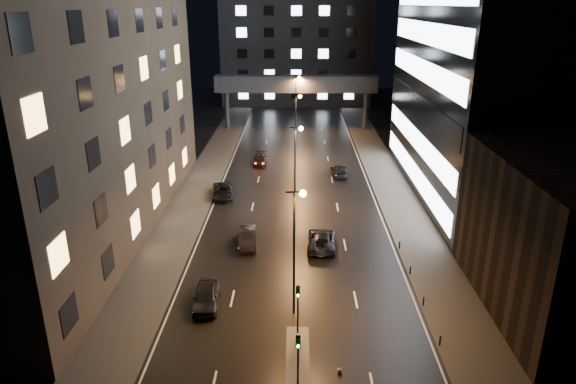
% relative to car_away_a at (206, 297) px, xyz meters
% --- Properties ---
extents(ground, '(160.00, 160.00, 0.00)m').
position_rel_car_away_a_xyz_m(ground, '(6.91, 31.08, -0.83)').
color(ground, black).
rests_on(ground, ground).
extents(sidewalk_left, '(5.00, 110.00, 0.15)m').
position_rel_car_away_a_xyz_m(sidewalk_left, '(-5.59, 26.08, -0.75)').
color(sidewalk_left, '#383533').
rests_on(sidewalk_left, ground).
extents(sidewalk_right, '(5.00, 110.00, 0.15)m').
position_rel_car_away_a_xyz_m(sidewalk_right, '(19.41, 26.08, -0.75)').
color(sidewalk_right, '#383533').
rests_on(sidewalk_right, ground).
extents(building_left, '(15.00, 48.00, 40.00)m').
position_rel_car_away_a_xyz_m(building_left, '(-15.59, 15.08, 19.17)').
color(building_left, '#2D2319').
rests_on(building_left, ground).
extents(building_right_low, '(10.00, 18.00, 12.00)m').
position_rel_car_away_a_xyz_m(building_right_low, '(26.91, 0.08, 5.17)').
color(building_right_low, black).
rests_on(building_right_low, ground).
extents(building_right_glass, '(20.00, 36.00, 45.00)m').
position_rel_car_away_a_xyz_m(building_right_glass, '(31.91, 27.08, 21.67)').
color(building_right_glass, black).
rests_on(building_right_glass, ground).
extents(building_far, '(34.00, 14.00, 25.00)m').
position_rel_car_away_a_xyz_m(building_far, '(6.91, 89.08, 11.67)').
color(building_far, '#333335').
rests_on(building_far, ground).
extents(skybridge, '(30.00, 3.00, 10.00)m').
position_rel_car_away_a_xyz_m(skybridge, '(6.91, 61.08, 7.51)').
color(skybridge, '#333335').
rests_on(skybridge, ground).
extents(median_island, '(1.60, 8.00, 0.15)m').
position_rel_car_away_a_xyz_m(median_island, '(7.21, -6.92, -0.75)').
color(median_island, '#383533').
rests_on(median_island, ground).
extents(traffic_signal_near, '(0.28, 0.34, 4.40)m').
position_rel_car_away_a_xyz_m(traffic_signal_near, '(7.21, -4.43, 2.27)').
color(traffic_signal_near, black).
rests_on(traffic_signal_near, median_island).
extents(traffic_signal_far, '(0.28, 0.34, 4.40)m').
position_rel_car_away_a_xyz_m(traffic_signal_far, '(7.21, -9.93, 2.27)').
color(traffic_signal_far, black).
rests_on(traffic_signal_far, median_island).
extents(bollard_row, '(0.12, 25.12, 0.90)m').
position_rel_car_away_a_xyz_m(bollard_row, '(17.11, -2.42, -0.38)').
color(bollard_row, black).
rests_on(bollard_row, ground).
extents(streetlight_near, '(1.45, 0.50, 10.15)m').
position_rel_car_away_a_xyz_m(streetlight_near, '(7.07, -0.92, 5.67)').
color(streetlight_near, black).
rests_on(streetlight_near, ground).
extents(streetlight_mid_a, '(1.45, 0.50, 10.15)m').
position_rel_car_away_a_xyz_m(streetlight_mid_a, '(7.07, 19.08, 5.67)').
color(streetlight_mid_a, black).
rests_on(streetlight_mid_a, ground).
extents(streetlight_mid_b, '(1.45, 0.50, 10.15)m').
position_rel_car_away_a_xyz_m(streetlight_mid_b, '(7.07, 39.08, 5.67)').
color(streetlight_mid_b, black).
rests_on(streetlight_mid_b, ground).
extents(streetlight_far, '(1.45, 0.50, 10.15)m').
position_rel_car_away_a_xyz_m(streetlight_far, '(7.07, 59.08, 5.67)').
color(streetlight_far, black).
rests_on(streetlight_far, ground).
extents(car_away_a, '(2.28, 4.98, 1.65)m').
position_rel_car_away_a_xyz_m(car_away_a, '(0.00, 0.00, 0.00)').
color(car_away_a, black).
rests_on(car_away_a, ground).
extents(car_away_b, '(2.16, 5.03, 1.61)m').
position_rel_car_away_a_xyz_m(car_away_b, '(2.27, 10.88, -0.02)').
color(car_away_b, black).
rests_on(car_away_b, ground).
extents(car_away_c, '(3.18, 5.72, 1.51)m').
position_rel_car_away_a_xyz_m(car_away_c, '(-2.06, 24.26, -0.07)').
color(car_away_c, black).
rests_on(car_away_c, ground).
extents(car_away_d, '(2.04, 4.79, 1.38)m').
position_rel_car_away_a_xyz_m(car_away_d, '(1.66, 38.21, -0.14)').
color(car_away_d, black).
rests_on(car_away_d, ground).
extents(car_toward_a, '(2.96, 5.86, 1.59)m').
position_rel_car_away_a_xyz_m(car_toward_a, '(9.55, 10.52, -0.03)').
color(car_toward_a, black).
rests_on(car_toward_a, ground).
extents(car_toward_b, '(2.28, 5.10, 1.45)m').
position_rel_car_away_a_xyz_m(car_toward_b, '(13.01, 32.92, -0.10)').
color(car_toward_b, black).
rests_on(car_toward_b, ground).
extents(cone_b, '(0.39, 0.39, 0.57)m').
position_rel_car_away_a_xyz_m(cone_b, '(9.91, -7.80, -0.54)').
color(cone_b, '#DF520B').
rests_on(cone_b, ground).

